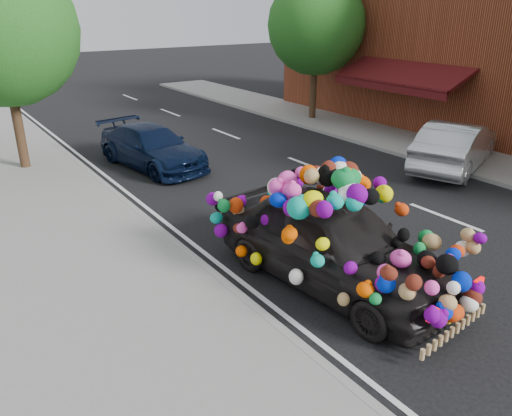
# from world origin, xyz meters

# --- Properties ---
(ground) EXTENTS (100.00, 100.00, 0.00)m
(ground) POSITION_xyz_m (0.00, 0.00, 0.00)
(ground) COLOR black
(ground) RESTS_ON ground
(sidewalk) EXTENTS (4.00, 60.00, 0.12)m
(sidewalk) POSITION_xyz_m (-4.30, 0.00, 0.06)
(sidewalk) COLOR gray
(sidewalk) RESTS_ON ground
(kerb) EXTENTS (0.15, 60.00, 0.13)m
(kerb) POSITION_xyz_m (-2.35, 0.00, 0.07)
(kerb) COLOR gray
(kerb) RESTS_ON ground
(footpath_far) EXTENTS (3.00, 40.00, 0.12)m
(footpath_far) POSITION_xyz_m (8.20, 3.00, 0.06)
(footpath_far) COLOR gray
(footpath_far) RESTS_ON ground
(lane_markings) EXTENTS (6.00, 50.00, 0.01)m
(lane_markings) POSITION_xyz_m (3.60, 0.00, 0.01)
(lane_markings) COLOR silver
(lane_markings) RESTS_ON ground
(tree_near_sidewalk) EXTENTS (4.20, 4.20, 6.13)m
(tree_near_sidewalk) POSITION_xyz_m (-3.80, 9.50, 4.02)
(tree_near_sidewalk) COLOR #332114
(tree_near_sidewalk) RESTS_ON ground
(tree_far_b) EXTENTS (4.00, 4.00, 5.90)m
(tree_far_b) POSITION_xyz_m (8.00, 10.00, 3.89)
(tree_far_b) COLOR #332114
(tree_far_b) RESTS_ON ground
(plush_art_car) EXTENTS (2.75, 5.08, 2.24)m
(plush_art_car) POSITION_xyz_m (-0.66, -0.66, 1.15)
(plush_art_car) COLOR black
(plush_art_car) RESTS_ON ground
(navy_sedan) EXTENTS (2.38, 4.50, 1.24)m
(navy_sedan) POSITION_xyz_m (-0.46, 7.65, 0.62)
(navy_sedan) COLOR black
(navy_sedan) RESTS_ON ground
(silver_hatchback) EXTENTS (4.66, 3.00, 1.45)m
(silver_hatchback) POSITION_xyz_m (7.00, 2.24, 0.72)
(silver_hatchback) COLOR #ABAFB2
(silver_hatchback) RESTS_ON ground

